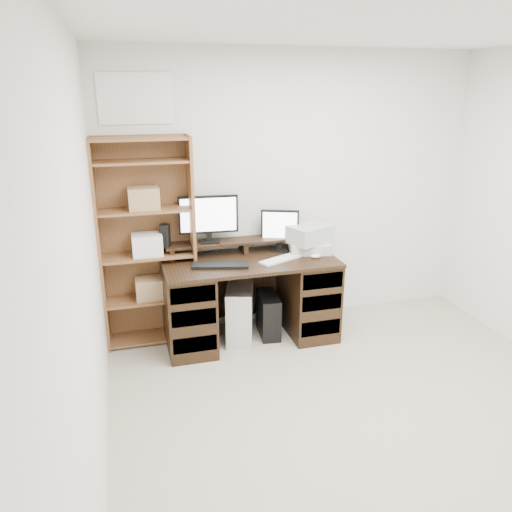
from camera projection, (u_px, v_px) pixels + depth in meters
name	position (u px, v px, depth m)	size (l,w,h in m)	color
room	(410.00, 259.00, 2.79)	(3.54, 4.04, 2.54)	#B4A890
desk	(250.00, 298.00, 4.44)	(1.50, 0.70, 0.75)	black
riser_shelf	(244.00, 242.00, 4.49)	(1.40, 0.22, 0.12)	black
monitor_wide	(208.00, 216.00, 4.34)	(0.52, 0.14, 0.41)	black
monitor_small	(280.00, 229.00, 4.51)	(0.33, 0.18, 0.37)	black
speaker	(165.00, 235.00, 4.26)	(0.08, 0.08, 0.19)	black
keyboard_black	(220.00, 265.00, 4.15)	(0.47, 0.16, 0.03)	black
keyboard_white	(280.00, 260.00, 4.29)	(0.39, 0.12, 0.02)	white
mouse	(316.00, 256.00, 4.35)	(0.10, 0.06, 0.04)	silver
printer	(309.00, 247.00, 4.51)	(0.36, 0.27, 0.09)	#BAB3A2
basket	(310.00, 234.00, 4.47)	(0.37, 0.26, 0.16)	#A5ABB0
tower_silver	(240.00, 312.00, 4.48)	(0.22, 0.50, 0.50)	silver
tower_black	(268.00, 315.00, 4.56)	(0.20, 0.40, 0.39)	black
bookshelf	(147.00, 242.00, 4.25)	(0.80, 0.30, 1.80)	brown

